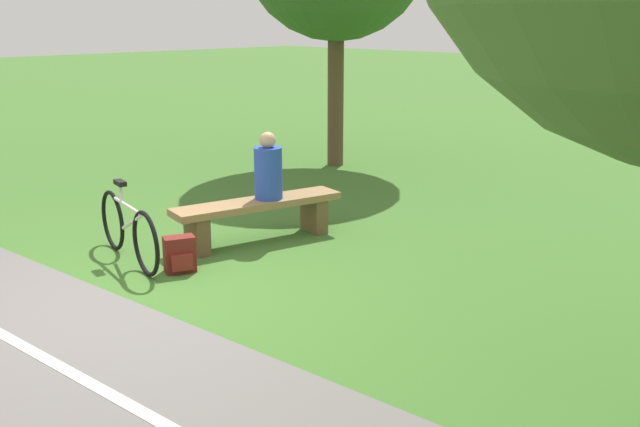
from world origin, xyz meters
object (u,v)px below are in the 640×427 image
person_seated (268,170)px  backpack (180,255)px  bench (258,212)px  bicycle (128,229)px

person_seated → backpack: bearing=19.6°
bench → person_seated: person_seated is taller
bench → bicycle: bearing=-4.8°
bicycle → backpack: 0.69m
bench → person_seated: size_ratio=2.68×
bench → backpack: (1.22, 0.19, -0.17)m
person_seated → bicycle: (1.54, -0.48, -0.47)m
bench → person_seated: bearing=180.0°
bench → bicycle: 1.47m
bicycle → backpack: bicycle is taller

